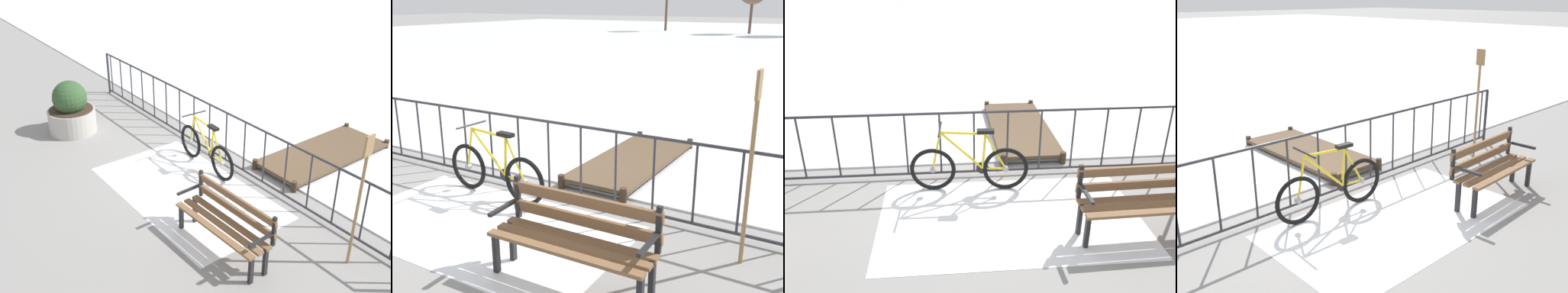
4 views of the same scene
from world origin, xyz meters
The scene contains 7 objects.
ground_plane centered at (0.00, 0.00, 0.00)m, with size 160.00×160.00×0.00m, color gray.
frozen_pond centered at (0.00, 28.40, 0.01)m, with size 80.00×56.00×0.03m, color silver.
snow_patch centered at (0.64, -1.20, 0.00)m, with size 3.41×1.97×0.01m, color white.
railing_fence centered at (0.00, 0.00, 0.56)m, with size 9.06×0.06×1.07m.
bicycle_near_railing centered at (0.16, -0.41, 0.37)m, with size 1.71×0.52×0.97m.
park_bench centered at (2.18, -1.61, 0.51)m, with size 1.61×0.52×0.89m.
wooden_dock centered at (1.25, 1.65, 0.12)m, with size 1.10×2.81×0.20m.
Camera 3 is at (-0.15, -5.66, 3.11)m, focal length 37.82 mm.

